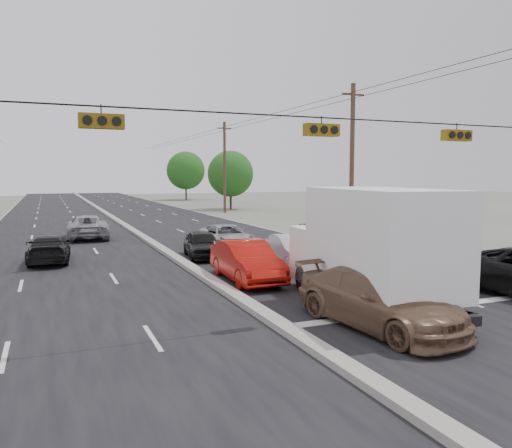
% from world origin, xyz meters
% --- Properties ---
extents(ground, '(200.00, 200.00, 0.00)m').
position_xyz_m(ground, '(0.00, 0.00, 0.00)').
color(ground, '#606356').
rests_on(ground, ground).
extents(road_surface, '(20.00, 160.00, 0.02)m').
position_xyz_m(road_surface, '(0.00, 30.00, 0.00)').
color(road_surface, black).
rests_on(road_surface, ground).
extents(center_median, '(0.50, 160.00, 0.20)m').
position_xyz_m(center_median, '(0.00, 30.00, 0.10)').
color(center_median, gray).
rests_on(center_median, ground).
extents(utility_pole_right_b, '(1.60, 0.30, 10.00)m').
position_xyz_m(utility_pole_right_b, '(12.50, 15.00, 5.11)').
color(utility_pole_right_b, '#422D1E').
rests_on(utility_pole_right_b, ground).
extents(utility_pole_right_c, '(1.60, 0.30, 10.00)m').
position_xyz_m(utility_pole_right_c, '(12.50, 40.00, 5.11)').
color(utility_pole_right_c, '#422D1E').
rests_on(utility_pole_right_c, ground).
extents(traffic_signals, '(25.00, 0.30, 0.54)m').
position_xyz_m(traffic_signals, '(1.40, 0.00, 5.49)').
color(traffic_signals, black).
rests_on(traffic_signals, ground).
extents(tree_right_mid, '(5.60, 5.60, 7.14)m').
position_xyz_m(tree_right_mid, '(15.00, 45.00, 4.34)').
color(tree_right_mid, '#382619').
rests_on(tree_right_mid, ground).
extents(tree_right_far, '(6.40, 6.40, 8.16)m').
position_xyz_m(tree_right_far, '(16.00, 70.00, 4.96)').
color(tree_right_far, '#382619').
rests_on(tree_right_far, ground).
extents(box_truck, '(3.35, 7.67, 3.78)m').
position_xyz_m(box_truck, '(3.48, 0.35, 1.94)').
color(box_truck, black).
rests_on(box_truck, ground).
extents(tan_sedan, '(2.87, 5.64, 1.57)m').
position_xyz_m(tan_sedan, '(2.51, -1.45, 0.78)').
color(tan_sedan, brown).
rests_on(tan_sedan, ground).
extents(red_sedan, '(1.81, 4.84, 1.58)m').
position_xyz_m(red_sedan, '(1.40, 5.54, 0.79)').
color(red_sedan, '#AF130A').
rests_on(red_sedan, ground).
extents(queue_car_a, '(2.12, 4.20, 1.37)m').
position_xyz_m(queue_car_a, '(1.40, 11.57, 0.69)').
color(queue_car_a, black).
rests_on(queue_car_a, ground).
extents(queue_car_b, '(2.13, 4.57, 1.45)m').
position_xyz_m(queue_car_b, '(4.48, 7.46, 0.73)').
color(queue_car_b, silver).
rests_on(queue_car_b, ground).
extents(queue_car_c, '(2.38, 4.98, 1.37)m').
position_xyz_m(queue_car_c, '(3.50, 13.88, 0.69)').
color(queue_car_c, '#AAABB2').
rests_on(queue_car_c, ground).
extents(queue_car_d, '(2.22, 5.33, 1.54)m').
position_xyz_m(queue_car_d, '(9.60, 5.08, 0.77)').
color(queue_car_d, '#101C54').
rests_on(queue_car_d, ground).
extents(queue_car_e, '(1.83, 4.44, 1.50)m').
position_xyz_m(queue_car_e, '(9.60, 13.49, 0.75)').
color(queue_car_e, maroon).
rests_on(queue_car_e, ground).
extents(oncoming_near, '(2.14, 4.71, 1.34)m').
position_xyz_m(oncoming_near, '(-5.76, 13.15, 0.67)').
color(oncoming_near, black).
rests_on(oncoming_near, ground).
extents(oncoming_far, '(2.81, 5.66, 1.54)m').
position_xyz_m(oncoming_far, '(-3.38, 21.94, 0.77)').
color(oncoming_far, gray).
rests_on(oncoming_far, ground).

